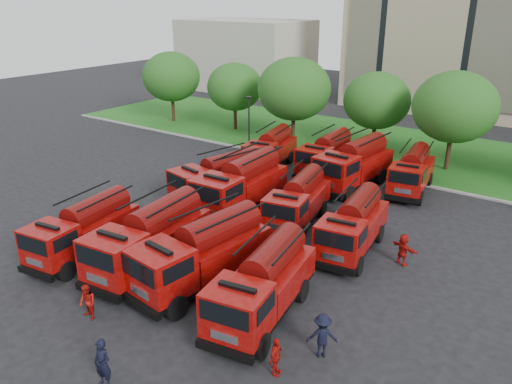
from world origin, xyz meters
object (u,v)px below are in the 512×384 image
fire_truck_5 (241,185)px  firefighter_2 (276,374)px  fire_truck_1 (150,238)px  fire_truck_4 (218,178)px  fire_truck_9 (327,154)px  firefighter_3 (321,355)px  fire_truck_2 (203,253)px  fire_truck_3 (263,284)px  firefighter_1 (90,318)px  fire_truck_7 (353,225)px  fire_truck_11 (412,171)px  fire_truck_8 (270,150)px  fire_truck_10 (354,164)px  fire_truck_0 (84,229)px  fire_truck_6 (298,201)px  firefighter_4 (155,230)px  firefighter_5 (401,264)px

fire_truck_5 → firefighter_2: 15.66m
fire_truck_1 → fire_truck_4: size_ratio=1.07×
fire_truck_9 → firefighter_3: bearing=-65.6°
fire_truck_2 → fire_truck_3: 3.89m
firefighter_1 → firefighter_3: 10.25m
fire_truck_7 → fire_truck_4: bearing=164.4°
fire_truck_11 → firefighter_2: (2.32, -21.53, -1.52)m
fire_truck_2 → fire_truck_3: bearing=0.1°
fire_truck_2 → fire_truck_8: size_ratio=1.11×
fire_truck_2 → fire_truck_5: size_ratio=0.98×
fire_truck_8 → fire_truck_10: bearing=-13.0°
fire_truck_5 → fire_truck_8: fire_truck_5 is taller
fire_truck_1 → fire_truck_3: bearing=-6.9°
firefighter_3 → fire_truck_11: bearing=-115.0°
fire_truck_0 → fire_truck_6: (7.40, 10.18, -0.02)m
fire_truck_2 → firefighter_3: (7.27, -1.33, -1.74)m
fire_truck_4 → fire_truck_11: 13.96m
fire_truck_2 → fire_truck_6: (0.16, 8.77, -0.20)m
fire_truck_5 → fire_truck_7: (8.41, -0.92, -0.25)m
fire_truck_5 → firefighter_4: size_ratio=4.84×
fire_truck_8 → fire_truck_9: bearing=6.1°
fire_truck_6 → firefighter_1: size_ratio=4.18×
fire_truck_6 → fire_truck_5: bearing=174.3°
fire_truck_6 → fire_truck_11: 10.27m
fire_truck_1 → fire_truck_4: (-3.15, 9.34, -0.14)m
fire_truck_8 → firefighter_5: bearing=-43.9°
fire_truck_3 → firefighter_3: (3.41, -0.88, -1.63)m
fire_truck_9 → fire_truck_3: bearing=-73.2°
fire_truck_1 → fire_truck_8: bearing=97.1°
fire_truck_5 → firefighter_1: size_ratio=4.74×
fire_truck_4 → firefighter_4: bearing=-78.9°
fire_truck_4 → fire_truck_11: (10.41, 9.30, -0.09)m
fire_truck_1 → fire_truck_6: (3.37, 9.13, -0.21)m
fire_truck_2 → firefighter_4: bearing=162.6°
firefighter_2 → fire_truck_11: bearing=-2.3°
fire_truck_0 → fire_truck_5: 10.33m
fire_truck_10 → firefighter_2: (6.12, -19.90, -1.78)m
fire_truck_7 → fire_truck_8: size_ratio=0.99×
fire_truck_8 → firefighter_5: size_ratio=4.05×
fire_truck_5 → firefighter_3: bearing=-43.1°
fire_truck_8 → firefighter_4: fire_truck_8 is taller
firefighter_4 → firefighter_1: bearing=148.1°
fire_truck_1 → fire_truck_9: bearing=82.7°
fire_truck_7 → firefighter_1: (-6.73, -12.56, -1.55)m
fire_truck_10 → fire_truck_4: bearing=-126.0°
fire_truck_1 → fire_truck_6: fire_truck_1 is taller
fire_truck_1 → fire_truck_9: 18.63m
fire_truck_5 → fire_truck_7: size_ratio=1.14×
fire_truck_1 → fire_truck_6: bearing=63.6°
firefighter_1 → firefighter_4: size_ratio=1.02×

